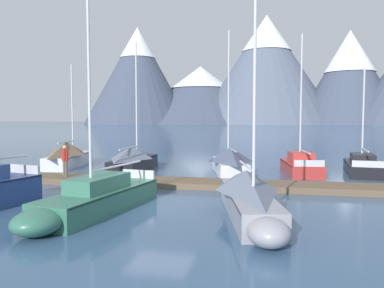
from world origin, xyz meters
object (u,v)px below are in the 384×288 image
Objects in this scene: sailboat_end_of_dock at (299,165)px; sailboat_outer_slip at (249,195)px; sailboat_far_berth at (229,160)px; sailboat_last_slip at (362,165)px; sailboat_mid_dock_starboard at (93,199)px; sailboat_nearest_berth at (70,154)px; sailboat_mid_dock_port at (135,159)px; person_on_dock at (65,159)px.

sailboat_outer_slip is at bearing -101.97° from sailboat_end_of_dock.
sailboat_far_berth is 8.25m from sailboat_last_slip.
sailboat_nearest_berth is at bearing 123.31° from sailboat_mid_dock_starboard.
sailboat_mid_dock_port is 0.99× the size of sailboat_end_of_dock.
sailboat_end_of_dock is at bearing -170.49° from sailboat_last_slip.
sailboat_nearest_berth is at bearing 167.70° from sailboat_mid_dock_port.
sailboat_far_berth is (11.65, -1.06, -0.04)m from sailboat_nearest_berth.
sailboat_far_berth reaches higher than sailboat_mid_dock_port.
sailboat_mid_dock_port is 10.58m from sailboat_end_of_dock.
sailboat_mid_dock_port is 14.43m from sailboat_last_slip.
sailboat_nearest_berth reaches higher than person_on_dock.
sailboat_nearest_berth is 17.74m from sailboat_outer_slip.
sailboat_last_slip is at bearing 9.51° from sailboat_end_of_dock.
sailboat_end_of_dock is at bearing 78.03° from sailboat_outer_slip.
sailboat_last_slip is 3.90× the size of person_on_dock.
sailboat_last_slip is (14.33, 1.70, -0.28)m from sailboat_mid_dock_port.
sailboat_nearest_berth is 5.54m from sailboat_mid_dock_port.
sailboat_outer_slip is 1.29× the size of sailboat_last_slip.
sailboat_nearest_berth is 19.76m from sailboat_last_slip.
sailboat_outer_slip is 5.03× the size of person_on_dock.
sailboat_mid_dock_port is 11.43m from sailboat_mid_dock_starboard.
sailboat_end_of_dock is (10.53, 1.06, -0.25)m from sailboat_mid_dock_port.
sailboat_end_of_dock is at bearing 5.76° from sailboat_mid_dock_port.
sailboat_last_slip is at bearing 22.82° from person_on_dock.
sailboat_far_berth is at bearing -167.63° from sailboat_end_of_dock.
sailboat_nearest_berth is 0.87× the size of sailboat_end_of_dock.
sailboat_mid_dock_port is 0.94× the size of sailboat_far_berth.
sailboat_nearest_berth is at bearing 174.80° from sailboat_far_berth.
sailboat_end_of_dock is 1.30× the size of sailboat_last_slip.
sailboat_mid_dock_port is 13.10m from sailboat_outer_slip.
person_on_dock is (3.42, -6.35, 0.42)m from sailboat_nearest_berth.
sailboat_mid_dock_starboard is at bearing -171.25° from sailboat_outer_slip.
sailboat_mid_dock_starboard is 5.10× the size of person_on_dock.
sailboat_last_slip is (19.75, 0.52, -0.34)m from sailboat_nearest_berth.
sailboat_nearest_berth is 0.83× the size of sailboat_far_berth.
sailboat_outer_slip reaches higher than sailboat_mid_dock_port.
sailboat_mid_dock_port is at bearing -12.30° from sailboat_nearest_berth.
person_on_dock is (-10.12, 5.11, 0.50)m from sailboat_outer_slip.
sailboat_last_slip is at bearing 11.03° from sailboat_far_berth.
sailboat_end_of_dock is (15.94, -0.12, -0.31)m from sailboat_nearest_berth.
sailboat_mid_dock_starboard is 7.59m from person_on_dock.
sailboat_end_of_dock is (2.40, 11.34, -0.23)m from sailboat_outer_slip.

